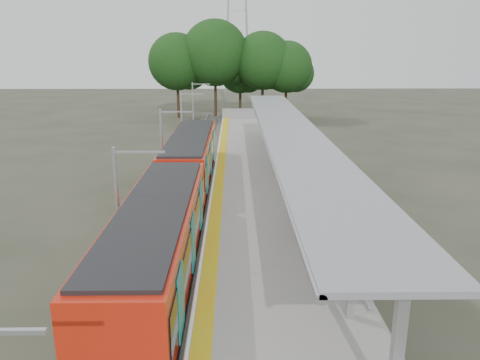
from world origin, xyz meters
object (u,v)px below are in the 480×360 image
Objects in this scene: bench_mid at (298,168)px; litter_bin at (297,205)px; train at (179,189)px; bench_near at (323,219)px; info_pillar_near at (318,222)px; bench_far at (288,154)px; info_pillar_far at (278,148)px.

bench_mid reaches higher than litter_bin.
bench_near is at bearing -26.15° from train.
bench_mid is 0.75× the size of info_pillar_near.
bench_mid is 4.15m from bench_far.
bench_mid is 1.51× the size of litter_bin.
train is 14.03× the size of info_pillar_far.
bench_mid is 0.74× the size of info_pillar_far.
info_pillar_far is 2.03× the size of litter_bin.
bench_far is 11.56m from litter_bin.
litter_bin is (-0.12, -12.21, -0.37)m from info_pillar_far.
train reaches higher than info_pillar_near.
info_pillar_far is (6.18, 11.16, -0.20)m from train.
info_pillar_near is 15.47m from info_pillar_far.
info_pillar_near is at bearing -82.08° from litter_bin.
info_pillar_far is at bearing 75.89° from info_pillar_near.
train is 9.54m from bench_mid.
bench_near is 2.49m from litter_bin.
bench_far reaches higher than litter_bin.
info_pillar_near is 3.31m from litter_bin.
info_pillar_near is at bearing -86.76° from bench_mid.
info_pillar_near reaches higher than bench_near.
bench_far reaches higher than bench_mid.
info_pillar_far is at bearing 89.38° from bench_near.
bench_near is 1.02m from info_pillar_near.
info_pillar_near is at bearing -113.20° from bench_far.
info_pillar_far reaches higher than bench_near.
litter_bin is (-0.87, -11.53, -0.09)m from bench_far.
train is 15.76× the size of bench_near.
bench_far is 0.86× the size of info_pillar_near.
litter_bin is (-0.45, 3.25, -0.36)m from info_pillar_near.
litter_bin is at bearing -115.90° from bench_far.
train is 7.71m from bench_near.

